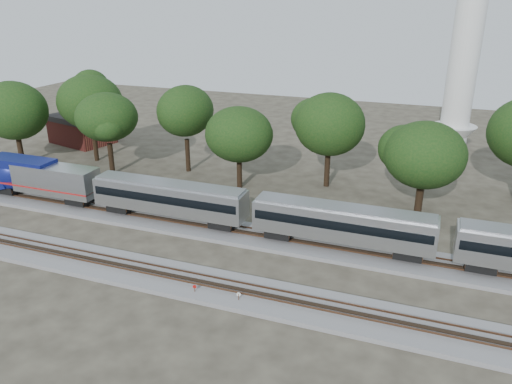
{
  "coord_description": "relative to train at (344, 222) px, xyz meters",
  "views": [
    {
      "loc": [
        20.85,
        -36.18,
        22.72
      ],
      "look_at": [
        5.63,
        5.0,
        5.4
      ],
      "focal_mm": 35.0,
      "sensor_mm": 36.0,
      "label": 1
    }
  ],
  "objects": [
    {
      "name": "switch_stand_white",
      "position": [
        -5.99,
        -11.3,
        -2.45
      ],
      "size": [
        0.33,
        0.14,
        1.06
      ],
      "rotation": [
        0.0,
        0.0,
        0.34
      ],
      "color": "#512D19",
      "rests_on": "ground"
    },
    {
      "name": "tree_2",
      "position": [
        -33.87,
        11.45,
        4.74
      ],
      "size": [
        8.02,
        8.02,
        11.31
      ],
      "color": "black",
      "rests_on": "ground"
    },
    {
      "name": "train",
      "position": [
        0.0,
        0.0,
        0.0
      ],
      "size": [
        87.85,
        3.03,
        4.46
      ],
      "color": "#AEB1B5",
      "rests_on": "ground"
    },
    {
      "name": "tree_4",
      "position": [
        -15.58,
        12.58,
        3.8
      ],
      "size": [
        7.07,
        7.07,
        9.97
      ],
      "color": "black",
      "rests_on": "ground"
    },
    {
      "name": "tree_0",
      "position": [
        -48.67,
        10.55,
        4.66
      ],
      "size": [
        7.94,
        7.94,
        11.19
      ],
      "color": "black",
      "rests_on": "ground"
    },
    {
      "name": "switch_stand_red",
      "position": [
        -9.77,
        -11.45,
        -2.49
      ],
      "size": [
        0.32,
        0.07,
        1.01
      ],
      "rotation": [
        0.0,
        0.0,
        0.13
      ],
      "color": "#512D19",
      "rests_on": "ground"
    },
    {
      "name": "brick_building",
      "position": [
        -47.75,
        22.93,
        -0.8
      ],
      "size": [
        11.04,
        9.0,
        4.63
      ],
      "rotation": [
        0.0,
        0.0,
        -0.25
      ],
      "color": "maroon",
      "rests_on": "ground"
    },
    {
      "name": "track_far",
      "position": [
        -13.96,
        -0.0,
        -2.93
      ],
      "size": [
        160.0,
        5.0,
        0.73
      ],
      "color": "slate",
      "rests_on": "ground"
    },
    {
      "name": "track_near",
      "position": [
        -13.96,
        -10.0,
        -2.93
      ],
      "size": [
        160.0,
        5.0,
        0.73
      ],
      "color": "slate",
      "rests_on": "ground"
    },
    {
      "name": "switch_lever",
      "position": [
        -7.26,
        -12.03,
        -2.98
      ],
      "size": [
        0.57,
        0.44,
        0.3
      ],
      "primitive_type": "cube",
      "rotation": [
        0.0,
        0.0,
        -0.31
      ],
      "color": "#512D19",
      "rests_on": "ground"
    },
    {
      "name": "tree_1",
      "position": [
        -39.62,
        15.68,
        5.57
      ],
      "size": [
        8.86,
        8.86,
        12.49
      ],
      "color": "black",
      "rests_on": "ground"
    },
    {
      "name": "tree_3",
      "position": [
        -24.69,
        16.12,
        5.29
      ],
      "size": [
        8.58,
        8.58,
        12.09
      ],
      "color": "black",
      "rests_on": "ground"
    },
    {
      "name": "ground",
      "position": [
        -13.96,
        -6.0,
        -3.13
      ],
      "size": [
        160.0,
        160.0,
        0.0
      ],
      "primitive_type": "plane",
      "color": "#383328",
      "rests_on": "ground"
    },
    {
      "name": "tree_5",
      "position": [
        -5.38,
        17.01,
        4.89
      ],
      "size": [
        8.17,
        8.17,
        11.52
      ],
      "color": "black",
      "rests_on": "ground"
    },
    {
      "name": "tree_6",
      "position": [
        6.14,
        12.11,
        3.65
      ],
      "size": [
        6.92,
        6.92,
        9.76
      ],
      "color": "black",
      "rests_on": "ground"
    }
  ]
}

